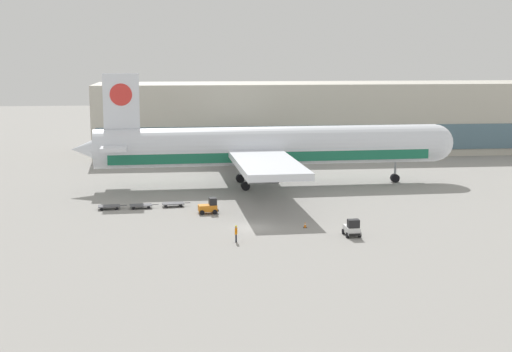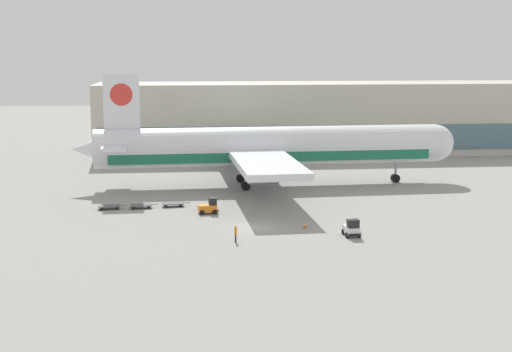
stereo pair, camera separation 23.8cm
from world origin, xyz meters
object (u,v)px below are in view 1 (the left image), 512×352
Objects in this scene: traffic_cone_far at (305,225)px; baggage_dolly_third at (173,204)px; baggage_dolly_second at (141,205)px; baggage_dolly_lead at (109,206)px; baggage_tug_mid at (352,228)px; airplane_main at (265,148)px; baggage_tug_foreground at (209,207)px; ground_crew_near at (236,232)px; traffic_cone_near at (354,225)px.

baggage_dolly_third is at bearing 139.09° from traffic_cone_far.
traffic_cone_far reaches higher than baggage_dolly_third.
traffic_cone_far is at bearing -39.74° from baggage_dolly_second.
baggage_dolly_lead and baggage_dolly_second have the same top height.
baggage_dolly_lead is at bearing -123.11° from baggage_tug_mid.
baggage_dolly_lead is (-27.82, 16.84, -0.49)m from baggage_tug_mid.
airplane_main reaches higher than baggage_tug_mid.
airplane_main reaches higher than baggage_tug_foreground.
ground_crew_near is (10.91, -18.12, 0.71)m from baggage_dolly_second.
baggage_tug_mid reaches higher than baggage_dolly_lead.
baggage_tug_foreground is 13.75m from traffic_cone_far.
baggage_tug_mid is at bearing 109.55° from ground_crew_near.
ground_crew_near is at bearing -146.61° from traffic_cone_far.
baggage_tug_foreground is 13.26m from baggage_dolly_lead.
baggage_dolly_lead is (-21.92, -14.27, -5.45)m from airplane_main.
baggage_tug_mid is 0.66× the size of baggage_dolly_lead.
traffic_cone_near is (24.93, -13.07, -0.04)m from baggage_dolly_second.
traffic_cone_near is (16.27, -9.15, -0.53)m from baggage_tug_foreground.
ground_crew_near is at bearing -57.05° from baggage_dolly_lead.
airplane_main reaches higher than baggage_dolly_lead.
baggage_tug_mid is at bearing -81.33° from airplane_main.
baggage_tug_mid is 1.35× the size of ground_crew_near.
baggage_tug_mid reaches higher than traffic_cone_far.
traffic_cone_far is (10.69, -8.64, -0.53)m from baggage_tug_foreground.
baggage_tug_mid is (5.90, -31.11, -4.96)m from airplane_main.
ground_crew_near is at bearing -76.90° from baggage_dolly_third.
baggage_tug_foreground is 0.68× the size of baggage_dolly_lead.
baggage_tug_foreground reaches higher than traffic_cone_near.
airplane_main reaches higher than baggage_dolly_third.
baggage_tug_foreground is 14.38m from ground_crew_near.
baggage_dolly_second is 1.00× the size of baggage_dolly_third.
ground_crew_near is 10.13m from traffic_cone_far.
traffic_cone_far reaches higher than baggage_dolly_second.
baggage_dolly_third is (4.15, 0.61, 0.00)m from baggage_dolly_second.
baggage_dolly_second is at bearing -178.34° from baggage_dolly_third.
traffic_cone_far is (8.44, 5.56, -0.76)m from ground_crew_near.
baggage_tug_mid reaches higher than ground_crew_near.
baggage_tug_foreground reaches higher than traffic_cone_far.
baggage_dolly_third is at bearing -145.76° from ground_crew_near.
traffic_cone_near is at bearing -5.24° from traffic_cone_far.
traffic_cone_far is at bearing -34.77° from baggage_dolly_lead.
traffic_cone_near is (28.97, -12.95, -0.04)m from baggage_dolly_lead.
baggage_dolly_second is 23.06m from traffic_cone_far.
baggage_dolly_lead is 4.04m from baggage_dolly_second.
traffic_cone_far is (-4.43, 4.40, -0.53)m from baggage_tug_mid.
airplane_main is 82.31× the size of traffic_cone_near.
traffic_cone_near is at bearing -40.11° from baggage_dolly_third.
baggage_dolly_third is at bearing -133.74° from baggage_tug_mid.
ground_crew_near reaches higher than traffic_cone_far.
baggage_tug_mid is at bearing -106.50° from traffic_cone_near.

